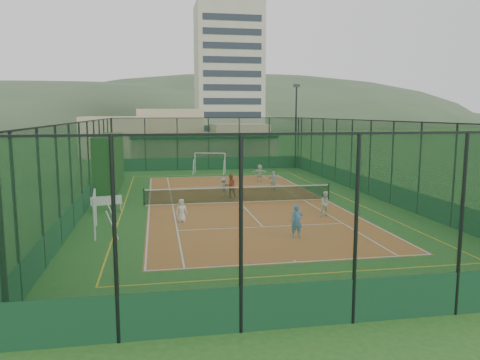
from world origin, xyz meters
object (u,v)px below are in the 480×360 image
(futsal_goal_far, at_px, (210,163))
(child_near_left, at_px, (182,210))
(child_far_back, at_px, (260,173))
(child_near_mid, at_px, (297,221))
(coach, at_px, (231,186))
(white_bench, at_px, (107,203))
(child_far_right, at_px, (274,181))
(clubhouse, at_px, (204,150))
(apartment_tower, at_px, (228,71))
(futsal_goal_near, at_px, (95,213))
(floodlight_ne, at_px, (296,127))
(child_far_left, at_px, (224,187))
(child_near_right, at_px, (326,204))

(futsal_goal_far, relative_size, child_near_left, 2.44)
(child_far_back, bearing_deg, child_near_mid, 81.12)
(futsal_goal_far, distance_m, coach, 12.52)
(white_bench, bearing_deg, child_far_right, 10.73)
(child_near_mid, xyz_separation_m, coach, (-1.34, 10.24, 0.04))
(clubhouse, relative_size, apartment_tower, 0.51)
(white_bench, distance_m, futsal_goal_near, 4.76)
(futsal_goal_near, relative_size, child_far_back, 2.07)
(futsal_goal_far, bearing_deg, child_near_left, -84.33)
(apartment_tower, distance_m, futsal_goal_near, 91.42)
(floodlight_ne, xyz_separation_m, futsal_goal_far, (-8.81, -2.39, -3.20))
(white_bench, height_order, child_far_back, child_far_back)
(child_far_left, height_order, child_far_right, child_far_right)
(clubhouse, relative_size, child_far_right, 10.55)
(futsal_goal_near, height_order, child_far_left, futsal_goal_near)
(floodlight_ne, distance_m, child_far_right, 14.56)
(child_near_left, relative_size, child_far_right, 0.82)
(floodlight_ne, height_order, child_far_right, floodlight_ne)
(child_near_right, relative_size, child_far_right, 0.94)
(futsal_goal_near, distance_m, child_far_right, 14.59)
(futsal_goal_far, distance_m, child_far_right, 11.13)
(floodlight_ne, relative_size, child_near_left, 7.01)
(clubhouse, bearing_deg, child_near_right, -81.84)
(child_far_right, bearing_deg, clubhouse, -56.16)
(child_near_right, relative_size, child_far_back, 0.99)
(child_near_left, distance_m, child_far_left, 7.35)
(white_bench, relative_size, child_far_right, 1.17)
(child_near_left, xyz_separation_m, child_far_right, (6.87, 8.20, 0.13))
(clubhouse, bearing_deg, child_near_mid, -88.03)
(futsal_goal_near, height_order, child_near_left, futsal_goal_near)
(apartment_tower, xyz_separation_m, child_far_left, (-12.70, -79.97, -14.35))
(child_near_right, relative_size, child_far_left, 1.05)
(apartment_tower, xyz_separation_m, coach, (-12.29, -80.31, -14.21))
(apartment_tower, height_order, child_far_back, apartment_tower)
(apartment_tower, relative_size, child_near_mid, 20.43)
(child_far_right, bearing_deg, futsal_goal_near, 66.02)
(child_near_left, relative_size, child_near_right, 0.87)
(floodlight_ne, xyz_separation_m, child_far_back, (-5.44, -8.09, -3.43))
(futsal_goal_near, relative_size, child_far_left, 2.21)
(clubhouse, xyz_separation_m, futsal_goal_near, (-7.84, -28.12, -0.66))
(clubhouse, xyz_separation_m, child_far_back, (3.16, -13.49, -0.88))
(child_near_mid, bearing_deg, child_far_right, 82.24)
(child_far_back, bearing_deg, floodlight_ne, -125.75)
(child_near_right, xyz_separation_m, child_far_left, (-4.54, 6.76, -0.03))
(child_near_left, bearing_deg, white_bench, 133.30)
(coach, bearing_deg, child_far_left, -45.19)
(floodlight_ne, relative_size, coach, 5.32)
(apartment_tower, xyz_separation_m, futsal_goal_far, (-12.21, -67.79, -14.07))
(child_near_mid, relative_size, child_near_right, 1.08)
(white_bench, bearing_deg, futsal_goal_far, 50.25)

